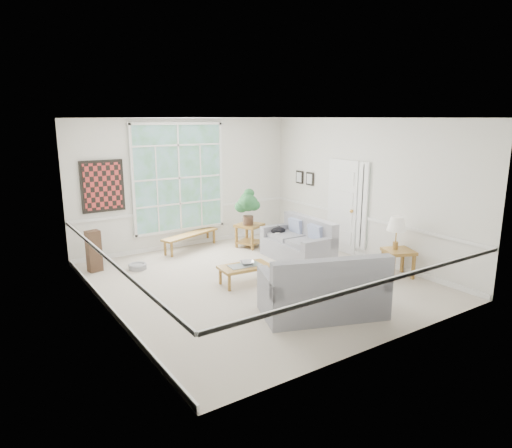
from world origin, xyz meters
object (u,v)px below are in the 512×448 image
(end_table, at_px, (249,235))
(loveseat_right, at_px, (297,240))
(loveseat_front, at_px, (323,283))
(coffee_table, at_px, (245,275))
(side_table, at_px, (398,263))

(end_table, bearing_deg, loveseat_right, -78.44)
(loveseat_front, bearing_deg, loveseat_right, 79.68)
(coffee_table, height_order, side_table, side_table)
(side_table, bearing_deg, loveseat_front, -168.27)
(loveseat_front, bearing_deg, side_table, 32.13)
(coffee_table, relative_size, end_table, 1.70)
(end_table, bearing_deg, loveseat_front, -106.39)
(loveseat_front, distance_m, end_table, 4.02)
(loveseat_right, xyz_separation_m, loveseat_front, (-1.43, -2.40, 0.05))
(coffee_table, bearing_deg, end_table, 60.86)
(coffee_table, distance_m, side_table, 2.98)
(coffee_table, bearing_deg, loveseat_front, -74.97)
(side_table, bearing_deg, loveseat_right, 116.54)
(loveseat_front, relative_size, end_table, 3.36)
(loveseat_front, xyz_separation_m, side_table, (2.38, 0.49, -0.24))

